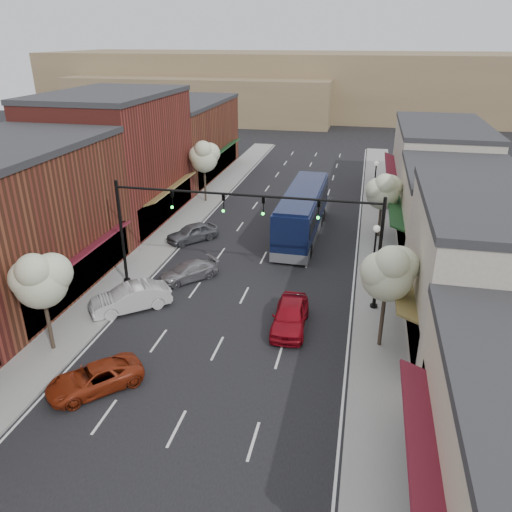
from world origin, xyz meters
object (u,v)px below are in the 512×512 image
Objects in this scene: signal_mast_right at (339,234)px; parked_car_a at (95,378)px; tree_right_far at (383,190)px; red_hatchback at (290,316)px; parked_car_b at (130,298)px; parked_car_c at (188,271)px; signal_mast_left at (155,220)px; tree_left_near at (40,278)px; lamp_post_far at (375,176)px; coach_bus at (302,212)px; tree_right_near at (389,271)px; lamp_post_near at (375,247)px; tree_left_far at (204,156)px; parked_car_d at (192,233)px.

parked_car_a is at bearing -134.49° from signal_mast_right.
tree_right_far is at bearing 77.15° from signal_mast_right.
tree_right_far is 1.18× the size of red_hatchback.
parked_car_b is at bearing -165.00° from signal_mast_right.
tree_right_far is at bearing 82.96° from parked_car_c.
tree_left_near is at bearing -108.10° from signal_mast_left.
signal_mast_left is 24.14m from lamp_post_far.
red_hatchback is 8.85m from parked_car_c.
signal_mast_left reaches higher than red_hatchback.
tree_left_near reaches higher than parked_car_c.
signal_mast_right reaches higher than red_hatchback.
red_hatchback reaches higher than parked_car_c.
parked_car_b is at bearing -119.16° from coach_bus.
tree_right_near reaches higher than parked_car_a.
parked_car_a is (3.68, -2.32, -3.62)m from tree_left_near.
tree_left_near is 1.28× the size of lamp_post_near.
signal_mast_right reaches higher than coach_bus.
tree_right_far is (13.97, 11.95, -0.63)m from signal_mast_left.
lamp_post_far reaches higher than parked_car_a.
lamp_post_near reaches higher than coach_bus.
parked_car_a is at bearing -153.92° from tree_right_near.
signal_mast_right reaches higher than lamp_post_far.
tree_left_near is 5.66m from parked_car_a.
tree_right_near is at bearing 13.55° from tree_left_near.
parked_car_b is at bearing -157.95° from lamp_post_near.
tree_right_far is 16.75m from parked_car_c.
coach_bus is at bearing -33.11° from tree_left_far.
tree_left_far is at bearing 147.96° from coach_bus.
lamp_post_near is (13.42, 2.50, -1.62)m from signal_mast_left.
parked_car_a is at bearing -120.06° from tree_right_far.
tree_left_far reaches higher than parked_car_d.
coach_bus is (-3.47, 11.16, -2.63)m from signal_mast_right.
signal_mast_left reaches higher than lamp_post_far.
lamp_post_near is 1.02× the size of parked_car_a.
lamp_post_near is at bearing 33.33° from tree_left_near.
parked_car_b is (-9.60, -0.01, -0.01)m from red_hatchback.
tree_right_near is 15.03m from parked_car_b.
signal_mast_left is 1.51× the size of tree_right_far.
tree_left_near reaches higher than red_hatchback.
parked_car_b is 1.14× the size of parked_car_c.
parked_car_c is at bearing -139.90° from tree_right_far.
lamp_post_far is (16.05, 28.06, -1.22)m from tree_left_near.
coach_bus is at bearing 110.17° from parked_car_b.
tree_left_near is 21.96m from coach_bus.
parked_car_b is at bearing -84.45° from tree_left_far.
tree_left_near is 1.37× the size of parked_car_c.
signal_mast_left is 1.98× the size of parked_car_c.
signal_mast_right is 11.98m from coach_bus.
red_hatchback is (-4.40, -23.16, -2.22)m from lamp_post_far.
tree_left_far is at bearing 146.62° from parked_car_c.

